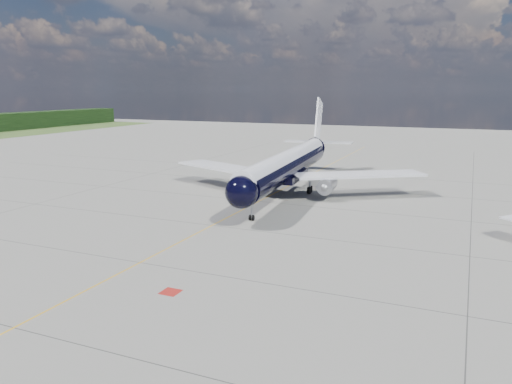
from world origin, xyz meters
The scene contains 4 objects.
ground centered at (0.00, 30.00, 0.00)m, with size 320.00×320.00×0.00m, color gray.
taxiway_centerline centered at (0.00, 25.00, 0.00)m, with size 0.16×160.00×0.01m, color #E2A20B.
red_marking centered at (6.80, -10.00, 0.00)m, with size 1.60×1.60×0.01m, color maroon.
main_airliner centered at (1.91, 33.39, 4.75)m, with size 43.35×52.97×15.30m.
Camera 1 is at (29.23, -43.49, 16.86)m, focal length 35.00 mm.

